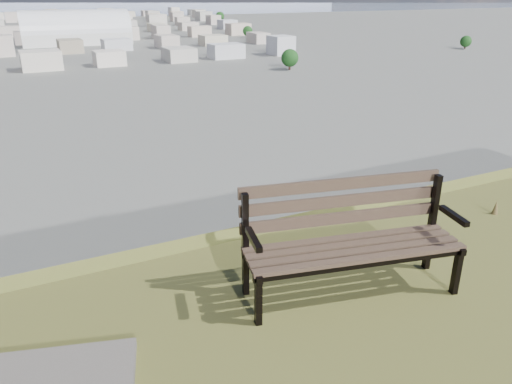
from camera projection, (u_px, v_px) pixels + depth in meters
park_bench at (350, 233)px, 4.56m from camera, size 2.07×1.04×1.04m
arena at (77, 34)px, 261.98m from camera, size 54.56×24.32×22.76m
city_blocks at (3, 26)px, 338.16m from camera, size 395.00×361.00×7.00m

